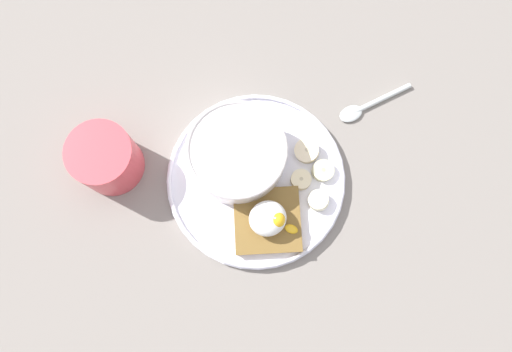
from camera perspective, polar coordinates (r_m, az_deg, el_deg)
ground_plane at (r=73.07cm, az=0.00°, el=-0.67°), size 120.00×120.00×2.00cm
plate at (r=71.31cm, az=0.00°, el=-0.38°), size 25.55×25.55×1.60cm
oatmeal_bowl at (r=69.00cm, az=-2.16°, el=2.54°), size 13.78×13.78×5.81cm
toast_slice at (r=69.33cm, az=1.31°, el=-5.12°), size 11.81×11.81×1.43cm
poached_egg at (r=67.01cm, az=1.46°, el=-4.91°), size 6.10×5.97×3.52cm
banana_slice_front at (r=70.79cm, az=5.17°, el=-0.42°), size 4.06×4.07×1.22cm
banana_slice_left at (r=71.59cm, az=5.82°, el=2.87°), size 4.22×4.07×1.94cm
banana_slice_back at (r=70.30cm, az=7.15°, el=-2.78°), size 4.15×4.19×1.81cm
banana_slice_right at (r=71.37cm, az=7.64°, el=0.62°), size 4.36×4.38×1.37cm
coffee_mug at (r=71.63cm, az=-16.79°, el=1.90°), size 8.99×8.99×8.01cm
spoon at (r=76.59cm, az=12.49°, el=7.79°), size 11.96×2.54×0.80cm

